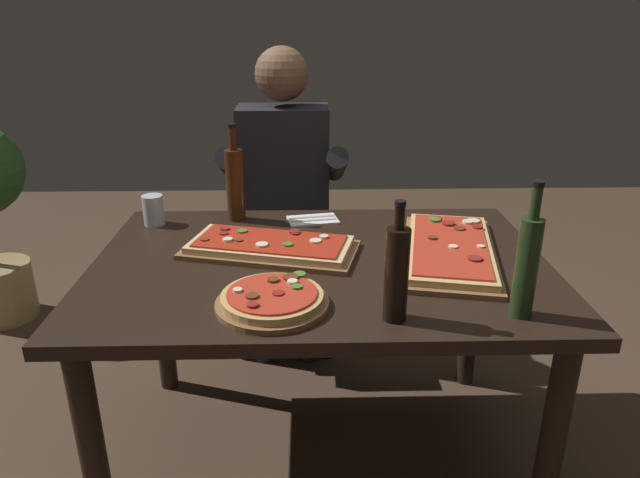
# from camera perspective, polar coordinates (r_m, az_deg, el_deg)

# --- Properties ---
(ground_plane) EXTENTS (6.40, 6.40, 0.00)m
(ground_plane) POSITION_cam_1_polar(r_m,az_deg,el_deg) (2.19, 0.04, -20.06)
(ground_plane) COLOR #4C3828
(dining_table) EXTENTS (1.40, 0.96, 0.74)m
(dining_table) POSITION_cam_1_polar(r_m,az_deg,el_deg) (1.83, 0.04, -4.81)
(dining_table) COLOR black
(dining_table) RESTS_ON ground_plane
(pizza_rectangular_front) EXTENTS (0.59, 0.38, 0.05)m
(pizza_rectangular_front) POSITION_cam_1_polar(r_m,az_deg,el_deg) (1.84, -4.94, -0.74)
(pizza_rectangular_front) COLOR brown
(pizza_rectangular_front) RESTS_ON dining_table
(pizza_rectangular_left) EXTENTS (0.40, 0.64, 0.05)m
(pizza_rectangular_left) POSITION_cam_1_polar(r_m,az_deg,el_deg) (1.86, 12.67, -0.98)
(pizza_rectangular_left) COLOR brown
(pizza_rectangular_left) RESTS_ON dining_table
(pizza_round_far) EXTENTS (0.30, 0.30, 0.05)m
(pizza_round_far) POSITION_cam_1_polar(r_m,az_deg,el_deg) (1.51, -4.74, -6.00)
(pizza_round_far) COLOR brown
(pizza_round_far) RESTS_ON dining_table
(wine_bottle_dark) EXTENTS (0.07, 0.07, 0.35)m
(wine_bottle_dark) POSITION_cam_1_polar(r_m,az_deg,el_deg) (2.11, -8.39, 5.51)
(wine_bottle_dark) COLOR #47230F
(wine_bottle_dark) RESTS_ON dining_table
(oil_bottle_amber) EXTENTS (0.06, 0.06, 0.31)m
(oil_bottle_amber) POSITION_cam_1_polar(r_m,az_deg,el_deg) (1.41, 7.58, -3.28)
(oil_bottle_amber) COLOR black
(oil_bottle_amber) RESTS_ON dining_table
(vinegar_bottle_green) EXTENTS (0.06, 0.06, 0.35)m
(vinegar_bottle_green) POSITION_cam_1_polar(r_m,az_deg,el_deg) (1.50, 19.76, -2.32)
(vinegar_bottle_green) COLOR #233819
(vinegar_bottle_green) RESTS_ON dining_table
(tumbler_near_camera) EXTENTS (0.07, 0.07, 0.11)m
(tumbler_near_camera) POSITION_cam_1_polar(r_m,az_deg,el_deg) (2.15, -16.11, 2.61)
(tumbler_near_camera) COLOR silver
(tumbler_near_camera) RESTS_ON dining_table
(napkin_cutlery_set) EXTENTS (0.20, 0.14, 0.01)m
(napkin_cutlery_set) POSITION_cam_1_polar(r_m,az_deg,el_deg) (2.12, -0.72, 1.90)
(napkin_cutlery_set) COLOR white
(napkin_cutlery_set) RESTS_ON dining_table
(diner_chair) EXTENTS (0.44, 0.44, 0.87)m
(diner_chair) POSITION_cam_1_polar(r_m,az_deg,el_deg) (2.68, -3.36, 0.31)
(diner_chair) COLOR black
(diner_chair) RESTS_ON ground_plane
(seated_diner) EXTENTS (0.53, 0.41, 1.33)m
(seated_diner) POSITION_cam_1_polar(r_m,az_deg,el_deg) (2.48, -3.56, 4.81)
(seated_diner) COLOR #23232D
(seated_diner) RESTS_ON ground_plane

